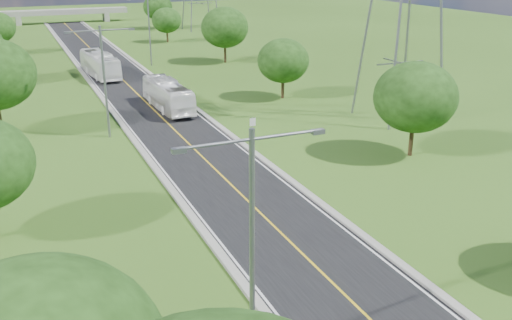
{
  "coord_description": "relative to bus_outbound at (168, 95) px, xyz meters",
  "views": [
    {
      "loc": [
        -13.61,
        -5.79,
        15.87
      ],
      "look_at": [
        0.51,
        26.52,
        3.0
      ],
      "focal_mm": 40.0,
      "sensor_mm": 36.0,
      "label": 1
    }
  ],
  "objects": [
    {
      "name": "bus_inbound",
      "position": [
        -3.77,
        20.48,
        0.1
      ],
      "size": [
        3.7,
        11.89,
        3.26
      ],
      "primitive_type": "imported",
      "rotation": [
        0.0,
        0.0,
        0.08
      ],
      "color": "white",
      "rests_on": "road"
    },
    {
      "name": "tree_rf",
      "position": [
        16.49,
        67.74,
        3.05
      ],
      "size": [
        6.3,
        6.3,
        7.33
      ],
      "color": "black",
      "rests_on": "ground"
    },
    {
      "name": "ground",
      "position": [
        -1.51,
        7.74,
        -1.59
      ],
      "size": [
        260.0,
        260.0,
        0.0
      ],
      "primitive_type": "plane",
      "color": "#305116",
      "rests_on": "ground"
    },
    {
      "name": "curb_right",
      "position": [
        2.74,
        13.74,
        -1.48
      ],
      "size": [
        0.5,
        150.0,
        0.22
      ],
      "primitive_type": "cube",
      "color": "gray",
      "rests_on": "ground"
    },
    {
      "name": "streetlight_mid_left",
      "position": [
        -7.51,
        -7.26,
        4.35
      ],
      "size": [
        5.9,
        0.25,
        10.0
      ],
      "color": "slate",
      "rests_on": "ground"
    },
    {
      "name": "overpass",
      "position": [
        -1.51,
        87.74,
        0.82
      ],
      "size": [
        30.0,
        3.0,
        3.2
      ],
      "color": "gray",
      "rests_on": "ground"
    },
    {
      "name": "road",
      "position": [
        -1.51,
        13.74,
        -1.56
      ],
      "size": [
        8.0,
        150.0,
        0.06
      ],
      "primitive_type": "cube",
      "color": "black",
      "rests_on": "ground"
    },
    {
      "name": "tree_re",
      "position": [
        12.99,
        47.74,
        2.43
      ],
      "size": [
        5.46,
        5.46,
        6.35
      ],
      "color": "black",
      "rests_on": "ground"
    },
    {
      "name": "bus_outbound",
      "position": [
        0.0,
        0.0,
        0.0
      ],
      "size": [
        2.91,
        11.07,
        3.06
      ],
      "primitive_type": "imported",
      "rotation": [
        0.0,
        0.0,
        3.17
      ],
      "color": "white",
      "rests_on": "road"
    },
    {
      "name": "curb_left",
      "position": [
        -5.76,
        13.74,
        -1.48
      ],
      "size": [
        0.5,
        150.0,
        0.22
      ],
      "primitive_type": "cube",
      "color": "gray",
      "rests_on": "ground"
    },
    {
      "name": "streetlight_near_left",
      "position": [
        -7.51,
        -40.26,
        4.35
      ],
      "size": [
        5.9,
        0.25,
        10.0
      ],
      "color": "slate",
      "rests_on": "ground"
    },
    {
      "name": "tree_rc",
      "position": [
        13.49,
        -0.26,
        2.74
      ],
      "size": [
        5.88,
        5.88,
        6.84
      ],
      "color": "black",
      "rests_on": "ground"
    },
    {
      "name": "speed_limit_sign",
      "position": [
        3.69,
        -14.28,
        0.01
      ],
      "size": [
        0.55,
        0.09,
        2.4
      ],
      "color": "slate",
      "rests_on": "ground"
    },
    {
      "name": "tree_rd",
      "position": [
        15.49,
        23.74,
        3.67
      ],
      "size": [
        7.14,
        7.14,
        8.3
      ],
      "color": "black",
      "rests_on": "ground"
    },
    {
      "name": "tree_rb",
      "position": [
        14.49,
        -22.26,
        3.36
      ],
      "size": [
        6.72,
        6.72,
        7.82
      ],
      "color": "black",
      "rests_on": "ground"
    },
    {
      "name": "streetlight_far_right",
      "position": [
        4.49,
        25.74,
        4.35
      ],
      "size": [
        5.9,
        0.25,
        10.0
      ],
      "color": "slate",
      "rests_on": "ground"
    }
  ]
}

